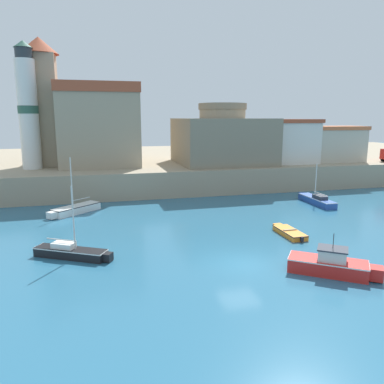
{
  "coord_description": "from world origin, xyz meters",
  "views": [
    {
      "loc": [
        -8.57,
        -21.05,
        9.08
      ],
      "look_at": [
        0.34,
        13.51,
        2.0
      ],
      "focal_mm": 35.0,
      "sensor_mm": 36.0,
      "label": 1
    }
  ],
  "objects_px": {
    "motorboat_red_2": "(331,264)",
    "church": "(92,122)",
    "dinghy_orange_1": "(289,232)",
    "sailboat_black_3": "(71,252)",
    "sailboat_blue_4": "(316,200)",
    "fortress": "(222,139)",
    "sailboat_white_0": "(75,209)",
    "harbor_shed_mid_row": "(281,141)",
    "harbor_shed_far_end": "(335,144)",
    "lighthouse": "(28,108)"
  },
  "relations": [
    {
      "from": "dinghy_orange_1",
      "to": "sailboat_black_3",
      "type": "relative_size",
      "value": 0.8
    },
    {
      "from": "dinghy_orange_1",
      "to": "harbor_shed_far_end",
      "type": "bearing_deg",
      "value": 48.67
    },
    {
      "from": "motorboat_red_2",
      "to": "sailboat_blue_4",
      "type": "height_order",
      "value": "sailboat_blue_4"
    },
    {
      "from": "harbor_shed_mid_row",
      "to": "sailboat_white_0",
      "type": "bearing_deg",
      "value": -159.92
    },
    {
      "from": "sailboat_black_3",
      "to": "church",
      "type": "xyz_separation_m",
      "value": [
        1.63,
        28.25,
        8.16
      ]
    },
    {
      "from": "sailboat_black_3",
      "to": "sailboat_blue_4",
      "type": "bearing_deg",
      "value": 22.02
    },
    {
      "from": "sailboat_white_0",
      "to": "harbor_shed_far_end",
      "type": "relative_size",
      "value": 0.7
    },
    {
      "from": "harbor_shed_mid_row",
      "to": "dinghy_orange_1",
      "type": "bearing_deg",
      "value": -115.42
    },
    {
      "from": "church",
      "to": "lighthouse",
      "type": "distance_m",
      "value": 8.69
    },
    {
      "from": "fortress",
      "to": "harbor_shed_far_end",
      "type": "distance_m",
      "value": 16.15
    },
    {
      "from": "sailboat_black_3",
      "to": "harbor_shed_mid_row",
      "type": "distance_m",
      "value": 34.85
    },
    {
      "from": "fortress",
      "to": "lighthouse",
      "type": "relative_size",
      "value": 0.8
    },
    {
      "from": "sailboat_white_0",
      "to": "fortress",
      "type": "xyz_separation_m",
      "value": [
        18.75,
        11.18,
        5.88
      ]
    },
    {
      "from": "dinghy_orange_1",
      "to": "church",
      "type": "distance_m",
      "value": 32.23
    },
    {
      "from": "dinghy_orange_1",
      "to": "sailboat_blue_4",
      "type": "height_order",
      "value": "sailboat_blue_4"
    },
    {
      "from": "dinghy_orange_1",
      "to": "motorboat_red_2",
      "type": "relative_size",
      "value": 0.84
    },
    {
      "from": "dinghy_orange_1",
      "to": "sailboat_blue_4",
      "type": "relative_size",
      "value": 0.68
    },
    {
      "from": "sailboat_blue_4",
      "to": "harbor_shed_mid_row",
      "type": "xyz_separation_m",
      "value": [
        1.81,
        12.04,
        5.58
      ]
    },
    {
      "from": "church",
      "to": "sailboat_black_3",
      "type": "bearing_deg",
      "value": -93.3
    },
    {
      "from": "dinghy_orange_1",
      "to": "church",
      "type": "xyz_separation_m",
      "value": [
        -14.75,
        27.41,
        8.34
      ]
    },
    {
      "from": "sailboat_white_0",
      "to": "harbor_shed_mid_row",
      "type": "height_order",
      "value": "harbor_shed_mid_row"
    },
    {
      "from": "sailboat_white_0",
      "to": "church",
      "type": "height_order",
      "value": "church"
    },
    {
      "from": "church",
      "to": "fortress",
      "type": "distance_m",
      "value": 17.64
    },
    {
      "from": "dinghy_orange_1",
      "to": "harbor_shed_mid_row",
      "type": "xyz_separation_m",
      "value": [
        10.06,
        21.17,
        5.78
      ]
    },
    {
      "from": "sailboat_white_0",
      "to": "harbor_shed_far_end",
      "type": "distance_m",
      "value": 36.3
    },
    {
      "from": "harbor_shed_mid_row",
      "to": "lighthouse",
      "type": "bearing_deg",
      "value": 177.07
    },
    {
      "from": "lighthouse",
      "to": "harbor_shed_mid_row",
      "type": "bearing_deg",
      "value": -2.93
    },
    {
      "from": "motorboat_red_2",
      "to": "harbor_shed_far_end",
      "type": "xyz_separation_m",
      "value": [
        19.41,
        27.94,
        4.95
      ]
    },
    {
      "from": "lighthouse",
      "to": "sailboat_black_3",
      "type": "bearing_deg",
      "value": -76.77
    },
    {
      "from": "sailboat_blue_4",
      "to": "church",
      "type": "distance_m",
      "value": 30.49
    },
    {
      "from": "sailboat_white_0",
      "to": "harbor_shed_mid_row",
      "type": "relative_size",
      "value": 0.61
    },
    {
      "from": "sailboat_white_0",
      "to": "fortress",
      "type": "relative_size",
      "value": 0.46
    },
    {
      "from": "harbor_shed_mid_row",
      "to": "harbor_shed_far_end",
      "type": "relative_size",
      "value": 1.15
    },
    {
      "from": "dinghy_orange_1",
      "to": "sailboat_black_3",
      "type": "distance_m",
      "value": 16.4
    },
    {
      "from": "sailboat_white_0",
      "to": "sailboat_black_3",
      "type": "relative_size",
      "value": 1.06
    },
    {
      "from": "sailboat_white_0",
      "to": "motorboat_red_2",
      "type": "xyz_separation_m",
      "value": [
        15.35,
        -18.79,
        0.17
      ]
    },
    {
      "from": "motorboat_red_2",
      "to": "dinghy_orange_1",
      "type": "bearing_deg",
      "value": 79.7
    },
    {
      "from": "motorboat_red_2",
      "to": "church",
      "type": "xyz_separation_m",
      "value": [
        -13.41,
        34.81,
        7.98
      ]
    },
    {
      "from": "sailboat_white_0",
      "to": "dinghy_orange_1",
      "type": "xyz_separation_m",
      "value": [
        16.69,
        -11.39,
        -0.18
      ]
    },
    {
      "from": "dinghy_orange_1",
      "to": "fortress",
      "type": "relative_size",
      "value": 0.35
    },
    {
      "from": "motorboat_red_2",
      "to": "sailboat_blue_4",
      "type": "distance_m",
      "value": 19.11
    },
    {
      "from": "sailboat_black_3",
      "to": "harbor_shed_mid_row",
      "type": "height_order",
      "value": "harbor_shed_mid_row"
    },
    {
      "from": "fortress",
      "to": "motorboat_red_2",
      "type": "bearing_deg",
      "value": -96.48
    },
    {
      "from": "dinghy_orange_1",
      "to": "church",
      "type": "relative_size",
      "value": 0.25
    },
    {
      "from": "lighthouse",
      "to": "sailboat_blue_4",
      "type": "bearing_deg",
      "value": -24.38
    },
    {
      "from": "harbor_shed_mid_row",
      "to": "harbor_shed_far_end",
      "type": "xyz_separation_m",
      "value": [
        8.0,
        -0.63,
        -0.48
      ]
    },
    {
      "from": "fortress",
      "to": "lighthouse",
      "type": "distance_m",
      "value": 24.32
    },
    {
      "from": "dinghy_orange_1",
      "to": "motorboat_red_2",
      "type": "distance_m",
      "value": 7.53
    },
    {
      "from": "motorboat_red_2",
      "to": "sailboat_black_3",
      "type": "distance_m",
      "value": 16.41
    },
    {
      "from": "harbor_shed_mid_row",
      "to": "harbor_shed_far_end",
      "type": "height_order",
      "value": "harbor_shed_mid_row"
    }
  ]
}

